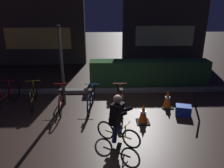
% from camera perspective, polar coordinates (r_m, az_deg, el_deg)
% --- Properties ---
extents(ground_plane, '(40.00, 40.00, 0.00)m').
position_cam_1_polar(ground_plane, '(6.49, -1.61, -9.34)').
color(ground_plane, black).
extents(sidewalk_curb, '(12.00, 0.24, 0.12)m').
position_cam_1_polar(sidewalk_curb, '(8.46, -1.71, -1.65)').
color(sidewalk_curb, '#56544F').
rests_on(sidewalk_curb, ground).
extents(hedge_row, '(4.80, 0.70, 0.97)m').
position_cam_1_polar(hedge_row, '(9.34, 9.37, 2.98)').
color(hedge_row, '#214723').
rests_on(hedge_row, ground).
extents(storefront_left, '(4.82, 0.54, 4.70)m').
position_cam_1_polar(storefront_left, '(12.66, -18.29, 15.23)').
color(storefront_left, '#42382D').
rests_on(storefront_left, ground).
extents(storefront_right, '(4.64, 0.54, 4.42)m').
position_cam_1_polar(storefront_right, '(13.32, 13.15, 15.30)').
color(storefront_right, '#383330').
rests_on(storefront_right, ground).
extents(street_post, '(0.10, 0.10, 2.54)m').
position_cam_1_polar(street_post, '(7.25, -12.50, 4.24)').
color(street_post, '#2D2D33').
rests_on(street_post, ground).
extents(parked_bike_leftmost, '(0.46, 1.72, 0.80)m').
position_cam_1_polar(parked_bike_leftmost, '(7.97, -25.29, -2.71)').
color(parked_bike_leftmost, black).
rests_on(parked_bike_leftmost, ground).
extents(parked_bike_left_mid, '(0.46, 1.64, 0.76)m').
position_cam_1_polar(parked_bike_left_mid, '(7.72, -19.21, -2.72)').
color(parked_bike_left_mid, black).
rests_on(parked_bike_left_mid, ground).
extents(parked_bike_center_left, '(0.46, 1.63, 0.75)m').
position_cam_1_polar(parked_bike_center_left, '(7.24, -12.60, -3.58)').
color(parked_bike_center_left, black).
rests_on(parked_bike_center_left, ground).
extents(parked_bike_center_right, '(0.46, 1.58, 0.73)m').
position_cam_1_polar(parked_bike_center_right, '(7.12, -5.26, -3.65)').
color(parked_bike_center_right, black).
rests_on(parked_bike_center_right, ground).
extents(parked_bike_right_mid, '(0.46, 1.58, 0.73)m').
position_cam_1_polar(parked_bike_right_mid, '(7.13, 2.18, -3.54)').
color(parked_bike_right_mid, black).
rests_on(parked_bike_right_mid, ground).
extents(traffic_cone_near, '(0.36, 0.36, 0.57)m').
position_cam_1_polar(traffic_cone_near, '(6.36, 7.92, -7.38)').
color(traffic_cone_near, black).
rests_on(traffic_cone_near, ground).
extents(traffic_cone_far, '(0.36, 0.36, 0.59)m').
position_cam_1_polar(traffic_cone_far, '(7.39, 13.85, -3.70)').
color(traffic_cone_far, black).
rests_on(traffic_cone_far, ground).
extents(blue_crate, '(0.51, 0.42, 0.30)m').
position_cam_1_polar(blue_crate, '(7.07, 17.55, -6.36)').
color(blue_crate, '#193DB7').
rests_on(blue_crate, ground).
extents(cyclist, '(1.01, 0.73, 1.25)m').
position_cam_1_polar(cyclist, '(5.29, 1.49, -8.85)').
color(cyclist, black).
rests_on(cyclist, ground).
extents(closed_umbrella, '(0.29, 0.35, 0.79)m').
position_cam_1_polar(closed_umbrella, '(6.85, 20.32, -5.32)').
color(closed_umbrella, black).
rests_on(closed_umbrella, ground).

